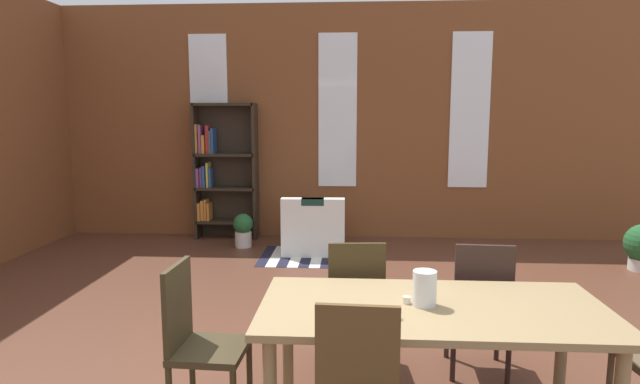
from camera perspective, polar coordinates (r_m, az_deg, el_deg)
The scene contains 15 objects.
back_wall_brick at distance 7.78m, azimuth 1.91°, elevation 7.46°, with size 9.03×0.12×3.35m, color brown.
window_pane_0 at distance 7.98m, azimuth -11.81°, elevation 8.52°, with size 0.55×0.02×2.18m, color white.
window_pane_1 at distance 7.71m, azimuth 1.90°, elevation 8.70°, with size 0.55×0.02×2.18m, color white.
window_pane_2 at distance 7.87m, azimuth 15.81°, elevation 8.39°, with size 0.55×0.02×2.18m, color white.
dining_table at distance 3.07m, azimuth 11.99°, elevation -13.27°, with size 1.90×0.92×0.75m.
vase_on_table at distance 3.00m, azimuth 11.17°, elevation -10.11°, with size 0.13×0.13×0.19m, color silver.
tealight_candle_0 at distance 3.04m, azimuth 9.29°, elevation -11.38°, with size 0.04×0.04×0.04m, color silver.
tealight_candle_1 at distance 2.82m, azimuth 8.10°, elevation -12.93°, with size 0.04×0.04×0.04m, color silver.
dining_chair_far_left at distance 3.73m, azimuth 3.81°, elevation -11.62°, with size 0.43×0.43×0.95m.
dining_chair_far_right at distance 3.83m, azimuth 16.81°, elevation -11.43°, with size 0.42×0.42×0.95m.
dining_chair_head_left at distance 3.22m, azimuth -13.02°, elevation -15.14°, with size 0.42×0.42×0.95m.
bookshelf_tall at distance 7.81m, azimuth -10.58°, elevation 2.38°, with size 0.90×0.29×1.95m.
armchair_white at distance 7.00m, azimuth -0.68°, elevation -4.17°, with size 0.83×0.83×0.75m.
potted_plant_window at distance 7.31m, azimuth -8.26°, elevation -3.97°, with size 0.27×0.27×0.46m.
striped_rug at distance 6.79m, azimuth -0.87°, elevation -6.94°, with size 1.31×1.02×0.01m.
Camera 1 is at (0.23, -3.14, 1.78)m, focal length 29.78 mm.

